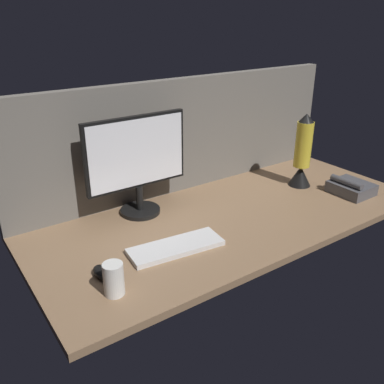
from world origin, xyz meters
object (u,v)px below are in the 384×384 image
at_px(monitor, 137,160).
at_px(mouse, 103,272).
at_px(mug_ceramic_white, 114,279).
at_px(lava_lamp, 302,156).
at_px(keyboard, 176,247).
at_px(desk_phone, 351,188).

height_order(monitor, mouse, monitor).
height_order(mug_ceramic_white, lava_lamp, lava_lamp).
bearing_deg(keyboard, lava_lamp, 17.28).
bearing_deg(keyboard, mug_ceramic_white, -153.05).
distance_m(monitor, lava_lamp, 0.87).
bearing_deg(monitor, lava_lamp, -13.26).
xyz_separation_m(keyboard, desk_phone, (1.00, -0.06, 0.02)).
bearing_deg(lava_lamp, keyboard, -169.25).
xyz_separation_m(mug_ceramic_white, lava_lamp, (1.19, 0.28, 0.10)).
xyz_separation_m(mug_ceramic_white, desk_phone, (1.32, 0.06, -0.02)).
bearing_deg(desk_phone, mouse, 177.83).
xyz_separation_m(keyboard, mouse, (-0.30, -0.01, 0.01)).
bearing_deg(mouse, desk_phone, -8.25).
xyz_separation_m(monitor, lava_lamp, (0.84, -0.20, -0.09)).
bearing_deg(desk_phone, monitor, 156.48).
distance_m(keyboard, lava_lamp, 0.91).
distance_m(monitor, desk_phone, 1.08).
height_order(mug_ceramic_white, desk_phone, mug_ceramic_white).
height_order(lava_lamp, desk_phone, lava_lamp).
bearing_deg(mouse, lava_lamp, 2.22).
relative_size(keyboard, desk_phone, 1.93).
height_order(keyboard, desk_phone, desk_phone).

